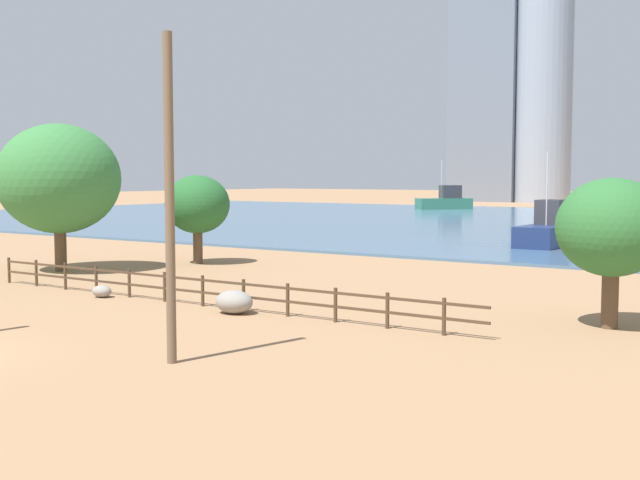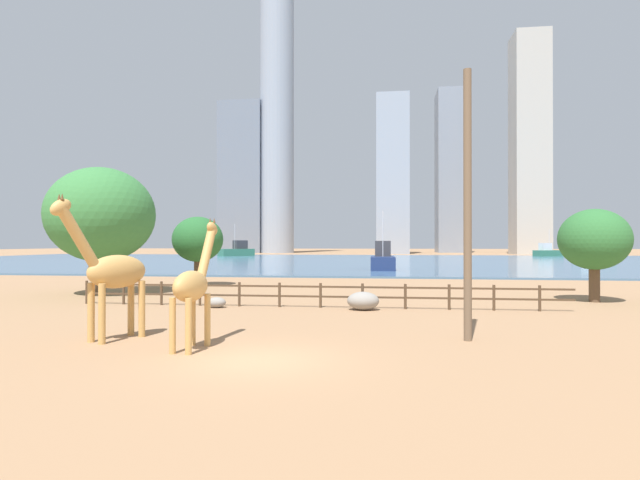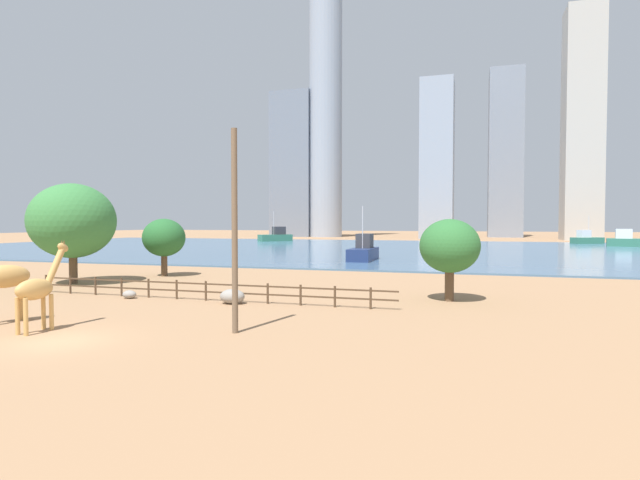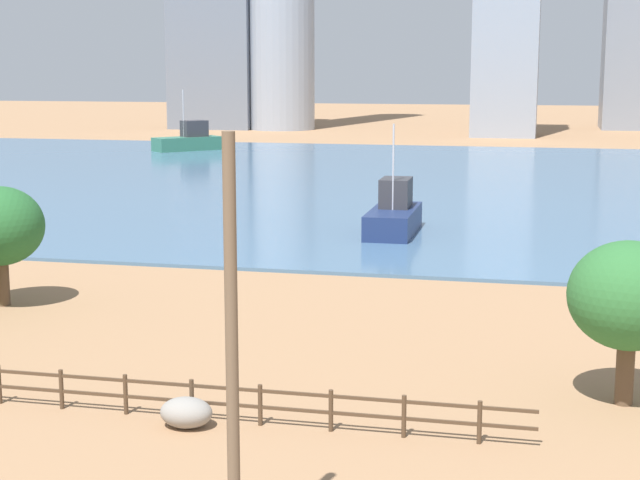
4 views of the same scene
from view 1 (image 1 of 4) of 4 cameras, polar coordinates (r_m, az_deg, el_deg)
ground_plane at (r=95.82m, az=20.08°, el=1.01°), size 400.00×400.00×0.00m
harbor_water at (r=92.91m, az=19.63°, el=0.98°), size 180.00×86.00×0.20m
utility_pole at (r=23.46m, az=-10.65°, el=2.83°), size 0.28×0.28×9.54m
boulder_near_fence at (r=32.08m, az=-6.13°, el=-4.40°), size 1.63×1.24×0.93m
boulder_by_pole at (r=37.48m, az=-15.25°, el=-3.54°), size 0.97×0.73×0.55m
enclosure_fence at (r=34.44m, az=-9.13°, el=-3.32°), size 26.12×0.14×1.30m
tree_left_large at (r=48.31m, az=-18.08°, el=4.15°), size 6.97×6.97×8.45m
tree_center_broad at (r=30.33m, az=20.05°, el=0.79°), size 3.92×3.92×5.40m
tree_right_tall at (r=50.43m, az=-8.72°, el=2.49°), size 4.03×4.03×5.53m
boat_ferry at (r=130.38m, az=8.90°, el=2.76°), size 8.24×8.56×7.87m
boat_barge at (r=63.21m, az=15.95°, el=0.69°), size 2.93×7.93×7.11m
skyline_block_right at (r=182.75m, az=12.09°, el=10.89°), size 14.96×13.21×51.96m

